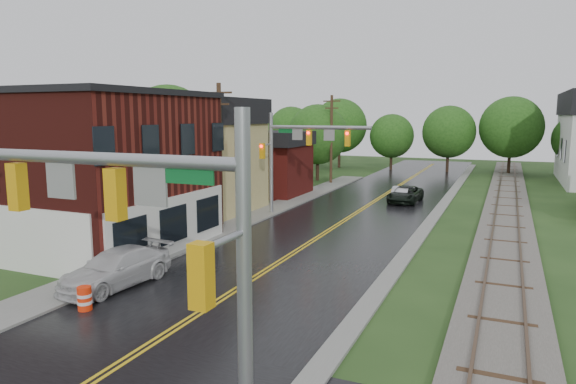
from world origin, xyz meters
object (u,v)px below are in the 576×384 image
Objects in this scene: brick_building at (65,168)px; tree_left_e at (319,136)px; traffic_signal_far at (299,145)px; traffic_signal_near at (147,224)px; utility_pole_b at (220,152)px; utility_pole_c at (331,138)px; tree_left_b at (169,130)px; sedan_silver at (400,194)px; construction_barrel at (85,299)px; tree_left_a at (63,142)px; pickup_white at (116,269)px; suv_dark at (405,195)px; tree_left_c at (251,140)px.

brick_building reaches higher than tree_left_e.
tree_left_e is at bearing 83.29° from brick_building.
brick_building reaches higher than traffic_signal_far.
traffic_signal_near is 22.49m from utility_pole_b.
utility_pole_c is 0.93× the size of tree_left_b.
traffic_signal_far is 11.07m from sedan_silver.
traffic_signal_far is at bearing -74.11° from tree_left_e.
sedan_silver is 4.21× the size of construction_barrel.
tree_left_a is (-13.05, -0.10, 0.39)m from utility_pole_b.
utility_pole_b is at bearing 105.38° from pickup_white.
suv_dark is (9.20, -8.51, -4.06)m from utility_pole_c.
tree_left_b reaches higher than pickup_white.
traffic_signal_far reaches higher than sedan_silver.
tree_left_b is at bearing -167.08° from suv_dark.
tree_left_e is at bearing 105.68° from traffic_signal_near.
sedan_silver is at bearing 57.61° from traffic_signal_far.
sedan_silver is at bearing 54.91° from brick_building.
pickup_white is at bearing 135.48° from traffic_signal_near.
sedan_silver is at bearing 92.54° from traffic_signal_near.
tree_left_a reaches higher than traffic_signal_far.
tree_left_e is (9.00, 14.00, -0.90)m from tree_left_b.
utility_pole_c is 12.83m from sedan_silver.
suv_dark is at bearing 54.01° from brick_building.
sedan_silver is at bearing -43.74° from utility_pole_c.
traffic_signal_far is 0.96× the size of tree_left_c.
utility_pole_c is at bearing 103.74° from traffic_signal_near.
tree_left_b reaches higher than tree_left_a.
traffic_signal_near is 0.76× the size of tree_left_b.
traffic_signal_far is 0.82× the size of utility_pole_b.
tree_left_a is at bearing -179.55° from utility_pole_b.
brick_building is 15.03m from traffic_signal_far.
traffic_signal_near is 1.00× the size of traffic_signal_far.
suv_dark is at bearing 31.42° from tree_left_a.
tree_left_b is 16.67m from tree_left_e.
suv_dark is (9.20, 13.49, -4.06)m from utility_pole_b.
traffic_signal_near is 41.67m from tree_left_c.
suv_dark is at bearing -15.19° from tree_left_c.
brick_building is 10.14m from tree_left_a.
traffic_signal_far is at bearing 17.30° from tree_left_a.
tree_left_b is at bearing 78.69° from tree_left_a.
suv_dark is 1.25× the size of sedan_silver.
tree_left_b reaches higher than construction_barrel.
traffic_signal_near is 45.59m from tree_left_e.
tree_left_a is at bearing 136.87° from brick_building.
tree_left_a reaches higher than construction_barrel.
suv_dark is at bearing 79.96° from pickup_white.
tree_left_a is 2.30× the size of sedan_silver.
traffic_signal_near and traffic_signal_far have the same top height.
utility_pole_b reaches higher than suv_dark.
tree_left_e is at bearing 105.89° from traffic_signal_far.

